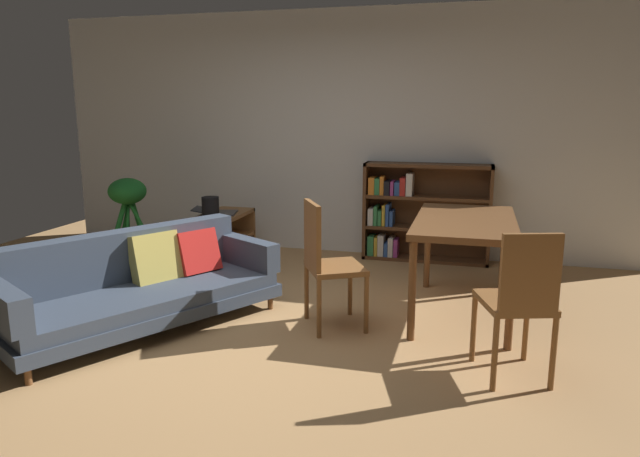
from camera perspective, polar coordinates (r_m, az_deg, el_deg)
ground_plane at (r=4.37m, az=-6.50°, el=-10.43°), size 8.16×8.16×0.00m
back_wall_panel at (r=6.64m, az=1.88°, el=9.27°), size 6.80×0.10×2.70m
fabric_couch at (r=4.66m, az=-17.27°, el=-5.21°), size 1.74×2.19×0.71m
media_console at (r=6.26m, az=-9.79°, el=-1.08°), size 0.41×1.02×0.53m
open_laptop at (r=6.28m, az=-10.05°, el=1.61°), size 0.51×0.40×0.06m
desk_speaker at (r=6.03m, az=-10.71°, el=2.04°), size 0.18×0.18×0.22m
potted_floor_plant at (r=6.57m, az=-18.30°, el=1.90°), size 0.46×0.41×0.91m
dining_table at (r=4.73m, az=14.06°, el=-0.06°), size 0.77×1.40×0.79m
dining_chair_near at (r=3.70m, az=19.01°, el=-6.46°), size 0.50×0.55×0.96m
dining_chair_far at (r=4.35m, az=0.56°, el=-2.94°), size 0.56×0.58×0.97m
bookshelf at (r=6.41m, az=9.56°, el=1.60°), size 1.35×0.29×1.06m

